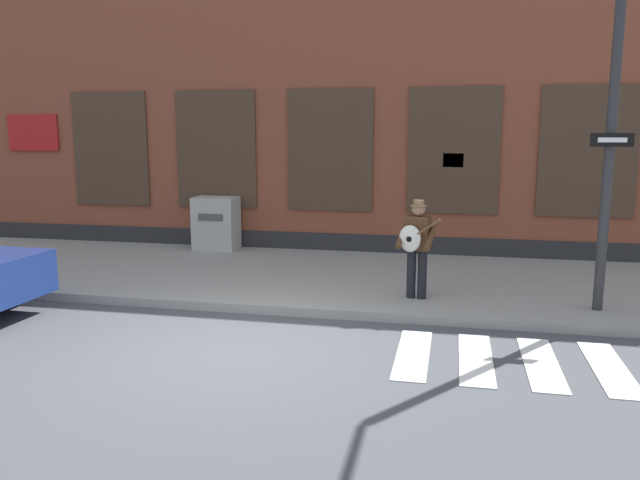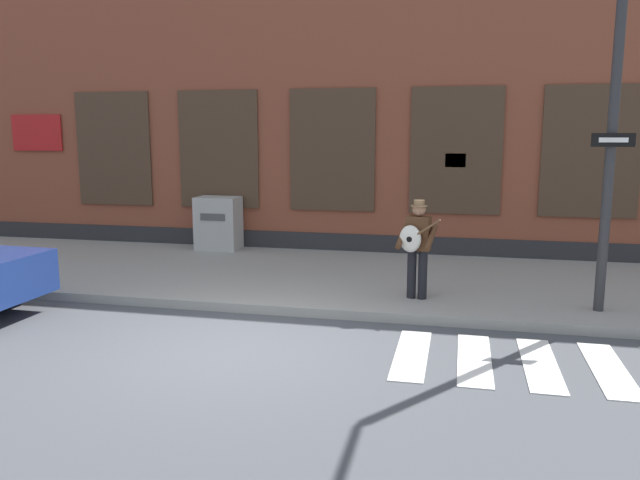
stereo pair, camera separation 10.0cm
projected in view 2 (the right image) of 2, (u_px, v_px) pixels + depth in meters
The scene contains 7 objects.
ground_plane at pixel (231, 352), 8.23m from camera, with size 160.00×160.00×0.00m, color #424449.
sidewalk at pixel (307, 276), 12.22m from camera, with size 28.00×4.89×0.15m.
building_backdrop at pixel (348, 107), 15.91m from camera, with size 28.00×4.06×7.02m.
crosswalk at pixel (609, 369), 7.60m from camera, with size 5.20×1.90×0.01m.
busker at pixel (417, 243), 10.14m from camera, with size 0.72×0.62×1.63m.
traffic_light at pixel (637, 41), 8.03m from camera, with size 0.60×2.74×5.68m.
utility_box at pixel (219, 223), 14.60m from camera, with size 0.99×0.70×1.23m.
Camera 2 is at (2.89, -7.41, 2.86)m, focal length 35.00 mm.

